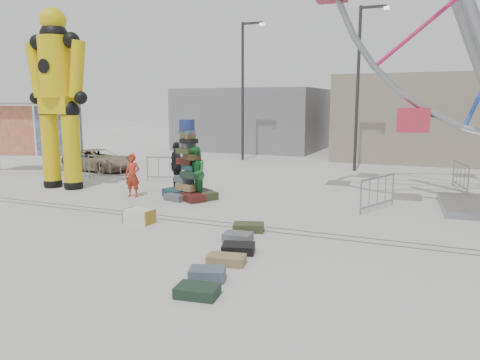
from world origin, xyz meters
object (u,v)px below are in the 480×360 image
at_px(barricade_dummy_a, 66,164).
at_px(pedestrian_green, 195,173).
at_px(lamp_post_left, 244,84).
at_px(crash_test_dummy, 58,92).
at_px(pedestrian_red, 133,175).
at_px(barricade_wheel_back, 461,176).
at_px(barricade_dummy_b, 110,167).
at_px(suitcase_tower, 189,177).
at_px(parked_suv, 99,160).
at_px(pedestrian_black, 177,166).
at_px(barricade_dummy_c, 170,169).
at_px(barricade_wheel_front, 378,193).
at_px(banner_scaffold, 34,120).
at_px(steamer_trunk, 139,216).
at_px(lamp_post_right, 360,81).

relative_size(barricade_dummy_a, pedestrian_green, 1.05).
xyz_separation_m(lamp_post_left, crash_test_dummy, (-3.08, -11.55, -0.68)).
bearing_deg(pedestrian_red, barricade_wheel_back, 21.13).
distance_m(barricade_dummy_a, barricade_dummy_b, 2.52).
relative_size(suitcase_tower, parked_suv, 0.72).
relative_size(barricade_dummy_b, pedestrian_black, 1.05).
xyz_separation_m(barricade_dummy_c, barricade_wheel_front, (9.07, -2.16, 0.00)).
distance_m(crash_test_dummy, barricade_wheel_back, 16.17).
bearing_deg(barricade_dummy_a, pedestrian_red, -33.73).
relative_size(banner_scaffold, barricade_dummy_a, 2.37).
distance_m(pedestrian_red, pedestrian_green, 2.40).
xyz_separation_m(lamp_post_left, pedestrian_red, (0.61, -11.93, -3.69)).
bearing_deg(pedestrian_red, steamer_trunk, -59.81).
bearing_deg(barricade_dummy_c, pedestrian_green, -67.39).
height_order(crash_test_dummy, barricade_dummy_c, crash_test_dummy).
xyz_separation_m(lamp_post_right, lamp_post_left, (-7.00, 2.00, 0.00)).
distance_m(barricade_dummy_c, pedestrian_red, 3.58).
xyz_separation_m(barricade_dummy_a, barricade_wheel_front, (14.38, -1.53, 0.00)).
xyz_separation_m(crash_test_dummy, pedestrian_green, (6.04, 0.02, -2.86)).
relative_size(barricade_dummy_a, barricade_dummy_c, 1.00).
relative_size(suitcase_tower, barricade_dummy_a, 1.41).
height_order(banner_scaffold, pedestrian_black, banner_scaffold).
bearing_deg(barricade_wheel_front, barricade_dummy_a, 106.33).
relative_size(banner_scaffold, barricade_dummy_c, 2.37).
bearing_deg(barricade_dummy_b, barricade_wheel_front, -22.25).
relative_size(lamp_post_right, crash_test_dummy, 1.11).
height_order(pedestrian_black, parked_suv, pedestrian_black).
xyz_separation_m(suitcase_tower, pedestrian_red, (-2.01, -0.59, 0.00)).
xyz_separation_m(lamp_post_left, steamer_trunk, (3.04, -15.00, -4.29)).
relative_size(lamp_post_left, barricade_dummy_b, 4.00).
xyz_separation_m(lamp_post_right, barricade_dummy_a, (-12.30, -7.03, -3.93)).
bearing_deg(barricade_wheel_back, parked_suv, -98.64).
distance_m(crash_test_dummy, banner_scaffold, 5.68).
xyz_separation_m(steamer_trunk, pedestrian_green, (-0.08, 3.47, 0.76)).
height_order(barricade_dummy_b, pedestrian_black, pedestrian_black).
relative_size(lamp_post_right, pedestrian_black, 4.20).
bearing_deg(banner_scaffold, pedestrian_green, -33.63).
relative_size(barricade_dummy_c, barricade_wheel_front, 1.00).
bearing_deg(crash_test_dummy, suitcase_tower, 0.99).
height_order(barricade_wheel_front, parked_suv, barricade_wheel_front).
xyz_separation_m(lamp_post_left, barricade_wheel_front, (9.08, -10.56, -3.93)).
relative_size(steamer_trunk, barricade_dummy_b, 0.42).
relative_size(suitcase_tower, banner_scaffold, 0.60).
distance_m(lamp_post_right, suitcase_tower, 10.96).
relative_size(suitcase_tower, steamer_trunk, 3.37).
relative_size(lamp_post_left, pedestrian_black, 4.20).
bearing_deg(suitcase_tower, barricade_wheel_back, 56.69).
height_order(lamp_post_left, parked_suv, lamp_post_left).
relative_size(barricade_dummy_c, pedestrian_red, 1.26).
bearing_deg(pedestrian_red, suitcase_tower, 8.08).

